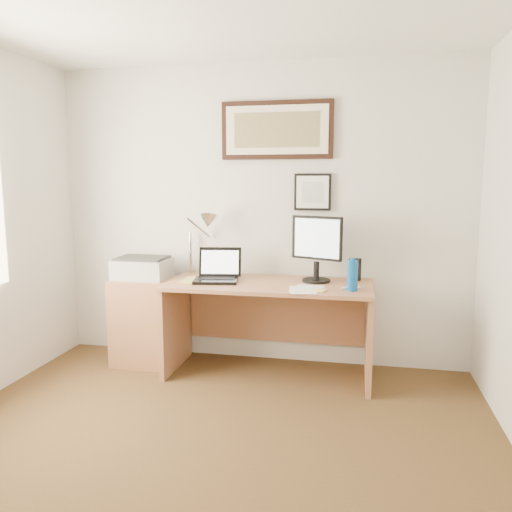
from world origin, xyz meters
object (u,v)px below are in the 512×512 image
(side_cabinet, at_px, (145,321))
(desk, at_px, (271,309))
(printer, at_px, (143,268))
(laptop, at_px, (217,274))
(lcd_monitor, at_px, (317,245))
(book, at_px, (184,280))
(water_bottle, at_px, (352,276))

(side_cabinet, relative_size, desk, 0.46)
(printer, bearing_deg, side_cabinet, -53.77)
(laptop, relative_size, lcd_monitor, 0.72)
(desk, bearing_deg, side_cabinet, -178.11)
(desk, xyz_separation_m, laptop, (-0.41, -0.09, 0.29))
(book, distance_m, desk, 0.73)
(book, distance_m, printer, 0.45)
(water_bottle, distance_m, desk, 0.77)
(laptop, xyz_separation_m, lcd_monitor, (0.77, 0.12, 0.23))
(lcd_monitor, xyz_separation_m, printer, (-1.46, -0.03, -0.22))
(desk, distance_m, laptop, 0.52)
(side_cabinet, bearing_deg, lcd_monitor, 2.42)
(laptop, bearing_deg, water_bottle, -8.20)
(water_bottle, relative_size, laptop, 0.59)
(desk, distance_m, printer, 1.14)
(water_bottle, relative_size, lcd_monitor, 0.43)
(water_bottle, height_order, printer, water_bottle)
(lcd_monitor, bearing_deg, side_cabinet, -177.58)
(side_cabinet, relative_size, water_bottle, 3.28)
(side_cabinet, distance_m, lcd_monitor, 1.58)
(water_bottle, height_order, desk, water_bottle)
(book, height_order, lcd_monitor, lcd_monitor)
(side_cabinet, distance_m, desk, 1.08)
(book, height_order, desk, book)
(laptop, distance_m, printer, 0.69)
(side_cabinet, xyz_separation_m, printer, (-0.03, 0.04, 0.45))
(book, relative_size, laptop, 0.63)
(water_bottle, bearing_deg, book, 175.65)
(water_bottle, distance_m, lcd_monitor, 0.43)
(water_bottle, bearing_deg, laptop, 171.80)
(side_cabinet, relative_size, lcd_monitor, 1.40)
(side_cabinet, height_order, desk, desk)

